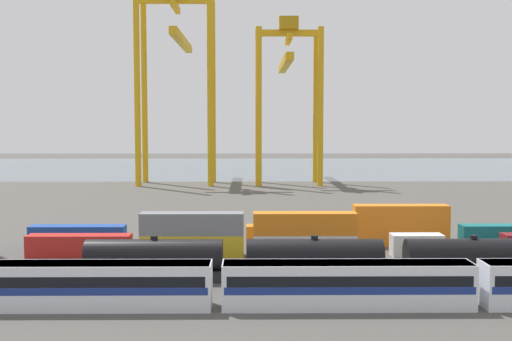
% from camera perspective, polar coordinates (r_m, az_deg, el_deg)
% --- Properties ---
extents(ground_plane, '(420.00, 420.00, 0.00)m').
position_cam_1_polar(ground_plane, '(114.77, 2.72, -3.52)').
color(ground_plane, '#4C4944').
extents(harbour_water, '(400.00, 110.00, 0.01)m').
position_cam_1_polar(harbour_water, '(223.01, 1.12, 0.31)').
color(harbour_water, slate).
rests_on(harbour_water, ground_plane).
extents(passenger_train, '(65.54, 3.14, 3.90)m').
position_cam_1_polar(passenger_train, '(54.44, 8.32, -10.09)').
color(passenger_train, silver).
rests_on(passenger_train, ground_plane).
extents(freight_tank_row, '(45.46, 3.04, 4.50)m').
position_cam_1_polar(freight_tank_row, '(63.29, 5.33, -8.02)').
color(freight_tank_row, '#232326').
rests_on(freight_tank_row, ground_plane).
extents(shipping_container_2, '(12.10, 2.44, 2.60)m').
position_cam_1_polar(shipping_container_2, '(76.80, -15.79, -6.61)').
color(shipping_container_2, '#AD211C').
rests_on(shipping_container_2, ground_plane).
extents(shipping_container_3, '(12.10, 2.44, 2.60)m').
position_cam_1_polar(shipping_container_3, '(74.46, -5.83, -6.81)').
color(shipping_container_3, gold).
rests_on(shipping_container_3, ground_plane).
extents(shipping_container_4, '(12.10, 2.44, 2.60)m').
position_cam_1_polar(shipping_container_4, '(74.00, -5.85, -4.84)').
color(shipping_container_4, slate).
rests_on(shipping_container_4, shipping_container_3).
extents(shipping_container_5, '(12.10, 2.44, 2.60)m').
position_cam_1_polar(shipping_container_5, '(74.43, 4.45, -6.81)').
color(shipping_container_5, silver).
rests_on(shipping_container_5, ground_plane).
extents(shipping_container_6, '(12.10, 2.44, 2.60)m').
position_cam_1_polar(shipping_container_6, '(73.97, 4.46, -4.83)').
color(shipping_container_6, orange).
rests_on(shipping_container_6, shipping_container_5).
extents(shipping_container_7, '(6.04, 2.44, 2.60)m').
position_cam_1_polar(shipping_container_7, '(76.72, 14.43, -6.59)').
color(shipping_container_7, silver).
rests_on(shipping_container_7, ground_plane).
extents(shipping_container_11, '(12.10, 2.44, 2.60)m').
position_cam_1_polar(shipping_container_11, '(83.59, -15.93, -5.73)').
color(shipping_container_11, '#1C4299').
rests_on(shipping_container_11, ground_plane).
extents(shipping_container_12, '(6.04, 2.44, 2.60)m').
position_cam_1_polar(shipping_container_12, '(81.05, -6.42, -5.90)').
color(shipping_container_12, silver).
rests_on(shipping_container_12, ground_plane).
extents(shipping_container_13, '(12.10, 2.44, 2.60)m').
position_cam_1_polar(shipping_container_13, '(80.83, 3.42, -5.91)').
color(shipping_container_13, orange).
rests_on(shipping_container_13, ground_plane).
extents(shipping_container_14, '(12.10, 2.44, 2.60)m').
position_cam_1_polar(shipping_container_14, '(82.94, 13.03, -5.75)').
color(shipping_container_14, orange).
rests_on(shipping_container_14, ground_plane).
extents(shipping_container_15, '(12.10, 2.44, 2.60)m').
position_cam_1_polar(shipping_container_15, '(82.53, 13.06, -3.97)').
color(shipping_container_15, orange).
rests_on(shipping_container_15, shipping_container_14).
extents(shipping_container_16, '(12.10, 2.44, 2.60)m').
position_cam_1_polar(shipping_container_16, '(87.21, 21.93, -5.46)').
color(shipping_container_16, '#146066').
rests_on(shipping_container_16, ground_plane).
extents(gantry_crane_west, '(19.58, 41.07, 50.53)m').
position_cam_1_polar(gantry_crane_west, '(165.52, -7.17, 9.66)').
color(gantry_crane_west, gold).
rests_on(gantry_crane_west, ground_plane).
extents(gantry_crane_central, '(16.87, 41.16, 42.45)m').
position_cam_1_polar(gantry_crane_central, '(164.81, 2.89, 8.10)').
color(gantry_crane_central, gold).
rests_on(gantry_crane_central, ground_plane).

